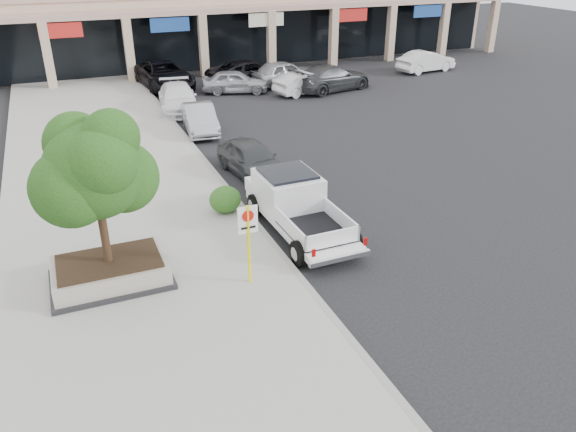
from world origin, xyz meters
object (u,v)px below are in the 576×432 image
Objects in this scene: pickup_truck at (300,208)px; lot_car_b at (306,82)px; planter_tree at (99,168)px; no_parking_sign at (248,234)px; lot_car_d at (249,72)px; lot_car_e at (284,73)px; curb_car_d at (164,75)px; curb_car_b at (200,118)px; lot_car_c at (331,78)px; lot_car_f at (426,61)px; curb_car_a at (252,159)px; planter at (110,271)px; curb_car_c at (178,98)px; lot_car_a at (235,82)px.

pickup_truck is 18.54m from lot_car_b.
no_parking_sign is (3.38, -1.63, -1.78)m from planter_tree.
lot_car_e is at bearing -132.39° from lot_car_d.
curb_car_d is at bearing 75.08° from planter_tree.
pickup_truck reaches higher than curb_car_d.
curb_car_b is at bearing 80.60° from no_parking_sign.
lot_car_c is at bearing 48.53° from planter_tree.
lot_car_f is at bearing -12.50° from curb_car_d.
planter_tree is 0.97× the size of curb_car_a.
pickup_truck is at bearing 8.43° from planter.
curb_car_b is (5.73, 12.53, -2.74)m from planter_tree.
curb_car_a is 0.84× the size of curb_car_c.
no_parking_sign is 22.84m from lot_car_c.
pickup_truck is 1.34× the size of lot_car_b.
curb_car_a is 0.92× the size of lot_car_f.
lot_car_e is (7.40, -2.24, -0.03)m from curb_car_d.
curb_car_a is 1.01× the size of curb_car_b.
lot_car_c reaches higher than lot_car_d.
curb_car_a is 0.88× the size of lot_car_e.
pickup_truck is 19.46m from lot_car_c.
lot_car_a is (9.94, 19.59, 0.22)m from planter.
lot_car_d is at bearing 74.26° from pickup_truck.
lot_car_c is (1.80, 0.11, 0.11)m from lot_car_b.
no_parking_sign is at bearing -22.75° from planter.
no_parking_sign is 8.24m from curb_car_a.
planter is 0.58× the size of lot_car_c.
lot_car_b is 0.89× the size of lot_car_e.
lot_car_a is at bearing 67.98° from curb_car_a.
lot_car_a is at bearing -43.66° from curb_car_d.
curb_car_c reaches higher than curb_car_a.
curb_car_b is 20.24m from lot_car_f.
planter_tree reaches higher than lot_car_b.
pickup_truck is at bearing -82.25° from curb_car_b.
lot_car_a is 0.74× the size of lot_car_c.
curb_car_c is at bearing 81.09° from lot_car_c.
curb_car_a is at bearing 44.54° from planter.
curb_car_b is 9.94m from curb_car_d.
planter_tree is 0.71× the size of pickup_truck.
curb_car_a reaches higher than lot_car_a.
planter_tree is at bearing -100.50° from curb_car_c.
curb_car_d reaches higher than lot_car_f.
curb_car_b is at bearing 108.86° from lot_car_b.
planter_tree is at bearing 132.06° from lot_car_e.
lot_car_f reaches higher than curb_car_c.
lot_car_b is at bearing 38.49° from curb_car_b.
curb_car_c is 1.10× the size of lot_car_f.
curb_car_d is (2.60, 24.09, -0.80)m from no_parking_sign.
lot_car_a is at bearing 51.64° from lot_car_b.
curb_car_a is 10.70m from curb_car_c.
curb_car_c is 7.41m from lot_car_d.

